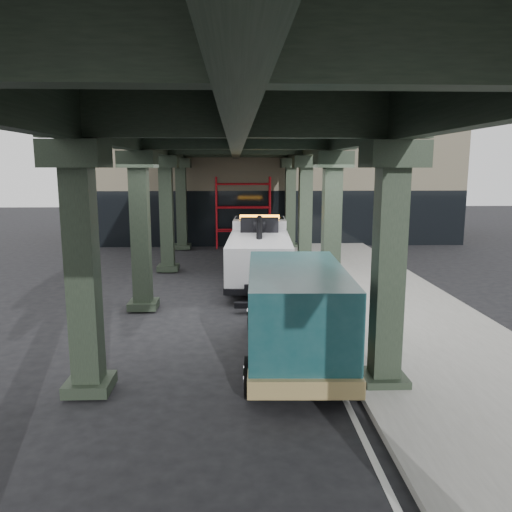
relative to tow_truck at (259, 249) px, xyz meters
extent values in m
plane|color=black|center=(-0.51, -6.06, -1.28)|extent=(90.00, 90.00, 0.00)
cube|color=gray|center=(3.99, -4.06, -1.21)|extent=(5.00, 40.00, 0.15)
cube|color=silver|center=(1.19, -4.06, -1.27)|extent=(0.12, 38.00, 0.01)
cube|color=black|center=(2.09, -10.06, 1.22)|extent=(0.55, 0.55, 5.00)
cube|color=black|center=(2.09, -10.06, 3.47)|extent=(1.10, 1.10, 0.50)
cube|color=black|center=(2.09, -10.06, -1.10)|extent=(0.90, 0.90, 0.24)
cube|color=black|center=(2.09, -4.06, 1.22)|extent=(0.55, 0.55, 5.00)
cube|color=black|center=(2.09, -4.06, 3.47)|extent=(1.10, 1.10, 0.50)
cube|color=black|center=(2.09, -4.06, -1.10)|extent=(0.90, 0.90, 0.24)
cube|color=black|center=(2.09, 1.94, 1.22)|extent=(0.55, 0.55, 5.00)
cube|color=black|center=(2.09, 1.94, 3.47)|extent=(1.10, 1.10, 0.50)
cube|color=black|center=(2.09, 1.94, -1.10)|extent=(0.90, 0.90, 0.24)
cube|color=black|center=(2.09, 7.94, 1.22)|extent=(0.55, 0.55, 5.00)
cube|color=black|center=(2.09, 7.94, 3.47)|extent=(1.10, 1.10, 0.50)
cube|color=black|center=(2.09, 7.94, -1.10)|extent=(0.90, 0.90, 0.24)
cube|color=black|center=(-3.91, -10.06, 1.22)|extent=(0.55, 0.55, 5.00)
cube|color=black|center=(-3.91, -10.06, 3.47)|extent=(1.10, 1.10, 0.50)
cube|color=black|center=(-3.91, -10.06, -1.10)|extent=(0.90, 0.90, 0.24)
cube|color=black|center=(-3.91, -4.06, 1.22)|extent=(0.55, 0.55, 5.00)
cube|color=black|center=(-3.91, -4.06, 3.47)|extent=(1.10, 1.10, 0.50)
cube|color=black|center=(-3.91, -4.06, -1.10)|extent=(0.90, 0.90, 0.24)
cube|color=black|center=(-3.91, 1.94, 1.22)|extent=(0.55, 0.55, 5.00)
cube|color=black|center=(-3.91, 1.94, 3.47)|extent=(1.10, 1.10, 0.50)
cube|color=black|center=(-3.91, 1.94, -1.10)|extent=(0.90, 0.90, 0.24)
cube|color=black|center=(-3.91, 7.94, 1.22)|extent=(0.55, 0.55, 5.00)
cube|color=black|center=(-3.91, 7.94, 3.47)|extent=(1.10, 1.10, 0.50)
cube|color=black|center=(-3.91, 7.94, -1.10)|extent=(0.90, 0.90, 0.24)
cube|color=black|center=(2.09, -4.06, 4.27)|extent=(0.35, 32.00, 1.10)
cube|color=black|center=(-3.91, -4.06, 4.27)|extent=(0.35, 32.00, 1.10)
cube|color=black|center=(-0.91, -4.06, 4.27)|extent=(0.35, 32.00, 1.10)
cube|color=black|center=(-0.91, -4.06, 4.97)|extent=(7.40, 32.00, 0.30)
cube|color=#C6B793|center=(1.49, 13.94, 2.72)|extent=(22.00, 10.00, 8.00)
cylinder|color=red|center=(-2.01, 8.84, 0.72)|extent=(0.08, 0.08, 4.00)
cylinder|color=red|center=(-2.01, 8.04, 0.72)|extent=(0.08, 0.08, 4.00)
cylinder|color=red|center=(0.99, 8.84, 0.72)|extent=(0.08, 0.08, 4.00)
cylinder|color=red|center=(0.99, 8.04, 0.72)|extent=(0.08, 0.08, 4.00)
cylinder|color=red|center=(-0.51, 8.84, -0.28)|extent=(3.00, 0.08, 0.08)
cylinder|color=red|center=(-0.51, 8.84, 1.02)|extent=(3.00, 0.08, 0.08)
cylinder|color=red|center=(-0.51, 8.84, 2.32)|extent=(3.00, 0.08, 0.08)
cube|color=black|center=(-0.03, -0.49, -0.62)|extent=(1.31, 7.15, 0.24)
cube|color=white|center=(0.10, 1.92, 0.19)|extent=(2.34, 2.39, 1.71)
cube|color=white|center=(0.15, 2.92, -0.29)|extent=(2.26, 0.78, 0.85)
cube|color=black|center=(0.11, 2.16, 0.66)|extent=(2.15, 1.34, 0.81)
cube|color=white|center=(-0.08, -1.58, 0.00)|extent=(2.52, 4.85, 1.33)
cube|color=orange|center=(0.09, 1.73, 1.14)|extent=(1.72, 0.35, 0.15)
cube|color=black|center=(0.02, 0.31, 0.95)|extent=(1.54, 0.65, 0.57)
cylinder|color=black|center=(-0.07, -1.39, 0.71)|extent=(0.40, 3.32, 1.27)
cube|color=black|center=(-0.21, -4.00, -0.95)|extent=(0.35, 1.34, 0.17)
cube|color=black|center=(-0.24, -4.66, -1.00)|extent=(1.53, 0.32, 0.17)
cylinder|color=black|center=(-0.93, 2.26, -0.76)|extent=(0.39, 1.06, 1.04)
cylinder|color=silver|center=(-0.93, 2.26, -0.76)|extent=(0.40, 0.59, 0.57)
cylinder|color=black|center=(1.16, 2.15, -0.76)|extent=(0.39, 1.06, 1.04)
cylinder|color=silver|center=(1.16, 2.15, -0.76)|extent=(0.40, 0.59, 0.57)
cylinder|color=black|center=(-1.09, -0.86, -0.76)|extent=(0.39, 1.06, 1.04)
cylinder|color=silver|center=(-1.09, -0.86, -0.76)|extent=(0.40, 0.59, 0.57)
cylinder|color=black|center=(0.99, -0.97, -0.76)|extent=(0.39, 1.06, 1.04)
cylinder|color=silver|center=(0.99, -0.97, -0.76)|extent=(0.40, 0.59, 0.57)
cylinder|color=black|center=(-1.15, -2.10, -0.76)|extent=(0.39, 1.06, 1.04)
cylinder|color=silver|center=(-1.15, -2.10, -0.76)|extent=(0.40, 0.59, 0.57)
cylinder|color=black|center=(0.93, -2.20, -0.76)|extent=(0.39, 1.06, 1.04)
cylinder|color=silver|center=(0.93, -2.20, -0.76)|extent=(0.40, 0.59, 0.57)
cube|color=#11383C|center=(0.52, -6.20, -0.33)|extent=(2.09, 1.18, 0.90)
cube|color=#11383C|center=(0.40, -8.94, 0.06)|extent=(2.27, 4.56, 1.94)
cube|color=olive|center=(0.42, -8.54, -0.73)|extent=(2.36, 5.66, 0.35)
cube|color=black|center=(0.50, -6.60, 0.46)|extent=(1.96, 0.51, 0.83)
cube|color=black|center=(0.42, -8.64, 0.56)|extent=(2.27, 3.67, 0.55)
cube|color=silver|center=(0.54, -5.67, -0.73)|extent=(2.00, 0.20, 0.30)
cylinder|color=black|center=(-0.48, -6.21, -0.86)|extent=(0.31, 0.85, 0.84)
cylinder|color=silver|center=(-0.48, -6.21, -0.86)|extent=(0.34, 0.47, 0.46)
cylinder|color=black|center=(1.51, -6.29, -0.86)|extent=(0.31, 0.85, 0.84)
cylinder|color=silver|center=(1.51, -6.29, -0.86)|extent=(0.34, 0.47, 0.46)
cylinder|color=black|center=(-0.65, -10.39, -0.86)|extent=(0.31, 0.85, 0.84)
cylinder|color=silver|center=(-0.65, -10.39, -0.86)|extent=(0.34, 0.47, 0.46)
cylinder|color=black|center=(1.34, -10.47, -0.86)|extent=(0.31, 0.85, 0.84)
cylinder|color=silver|center=(1.34, -10.47, -0.86)|extent=(0.34, 0.47, 0.46)
camera|label=1|loc=(-0.94, -19.65, 3.22)|focal=35.00mm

